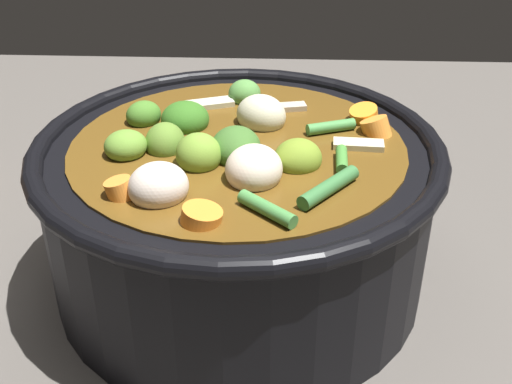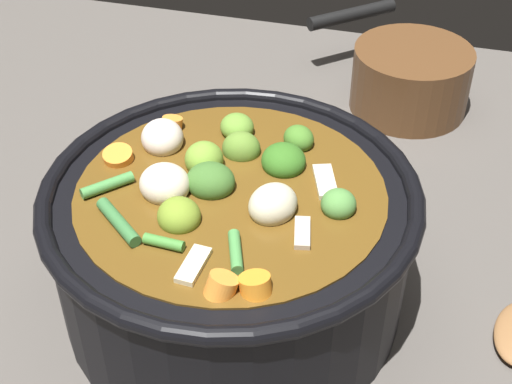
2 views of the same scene
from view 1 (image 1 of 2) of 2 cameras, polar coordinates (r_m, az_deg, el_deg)
ground_plane at (r=0.55m, az=-1.45°, el=-7.41°), size 1.10×1.10×0.00m
cooking_pot at (r=0.51m, az=-1.58°, el=-1.35°), size 0.31×0.31×0.15m
wooden_spoon at (r=0.82m, az=-0.64°, el=6.79°), size 0.19×0.24×0.01m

